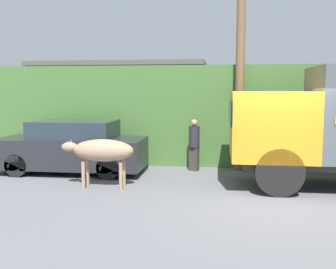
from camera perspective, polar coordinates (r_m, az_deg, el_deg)
The scene contains 7 objects.
ground_plane at distance 9.40m, azimuth 15.53°, elevation -8.97°, with size 60.00×60.00×0.00m, color slate.
hillside_embankment at distance 15.54m, azimuth 12.41°, elevation 3.21°, with size 32.00×6.01×3.25m.
building_backdrop at distance 14.48m, azimuth -6.86°, elevation 3.53°, with size 6.14×2.70×3.45m.
brown_cow at distance 10.01m, azimuth -9.60°, elevation -2.40°, with size 1.87×0.57×1.24m.
parked_suv at distance 12.04m, azimuth -13.76°, elevation -1.84°, with size 4.35×1.72×1.57m.
pedestrian_on_hill at distance 12.04m, azimuth 3.82°, elevation -1.18°, with size 0.43×0.43×1.58m.
utility_pole at distance 12.20m, azimuth 10.47°, elevation 11.66°, with size 0.90×0.27×6.99m.
Camera 1 is at (-1.32, -8.97, 2.46)m, focal length 42.00 mm.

